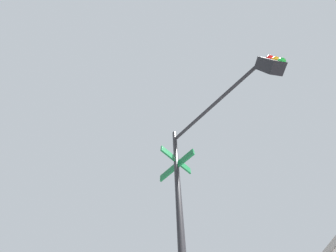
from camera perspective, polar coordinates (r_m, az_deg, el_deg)
traffic_signal_near at (r=4.00m, az=15.97°, el=-2.55°), size 3.07×2.33×6.34m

